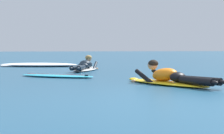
{
  "coord_description": "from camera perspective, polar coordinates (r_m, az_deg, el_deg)",
  "views": [
    {
      "loc": [
        -2.35,
        -5.28,
        0.75
      ],
      "look_at": [
        -0.2,
        5.28,
        0.23
      ],
      "focal_mm": 64.93,
      "sensor_mm": 36.0,
      "label": 1
    }
  ],
  "objects": [
    {
      "name": "surfer_far",
      "position": [
        13.03,
        -3.84,
        0.08
      ],
      "size": [
        1.32,
        2.51,
        0.53
      ],
      "color": "white",
      "rests_on": "ground"
    },
    {
      "name": "surfer_near",
      "position": [
        8.14,
        8.11,
        -1.58
      ],
      "size": [
        1.4,
        2.5,
        0.55
      ],
      "color": "yellow",
      "rests_on": "ground"
    },
    {
      "name": "whitewater_mid_right",
      "position": [
        16.12,
        -10.29,
        0.31
      ],
      "size": [
        3.23,
        1.84,
        0.14
      ],
      "color": "white",
      "rests_on": "ground"
    },
    {
      "name": "drifting_surfboard",
      "position": [
        10.26,
        -7.72,
        -1.24
      ],
      "size": [
        2.0,
        1.63,
        0.16
      ],
      "color": "#2DB2D1",
      "rests_on": "ground"
    },
    {
      "name": "ground_plane",
      "position": [
        15.47,
        -2.74,
        0.0
      ],
      "size": [
        120.0,
        120.0,
        0.0
      ],
      "primitive_type": "plane",
      "color": "navy"
    }
  ]
}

